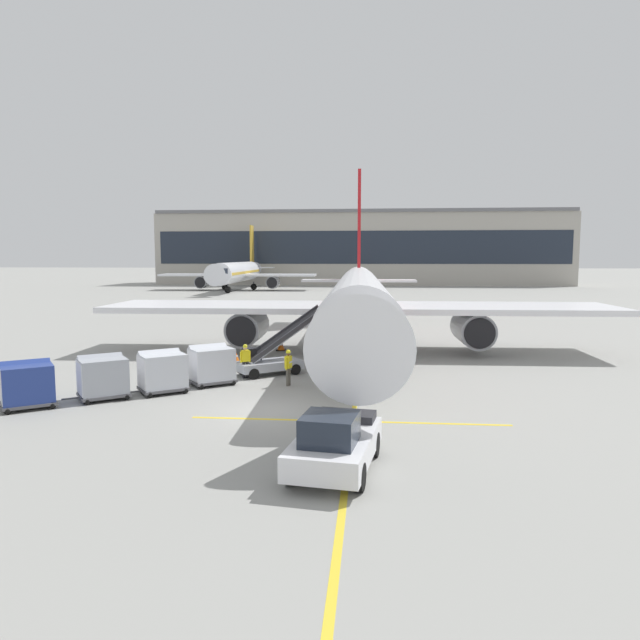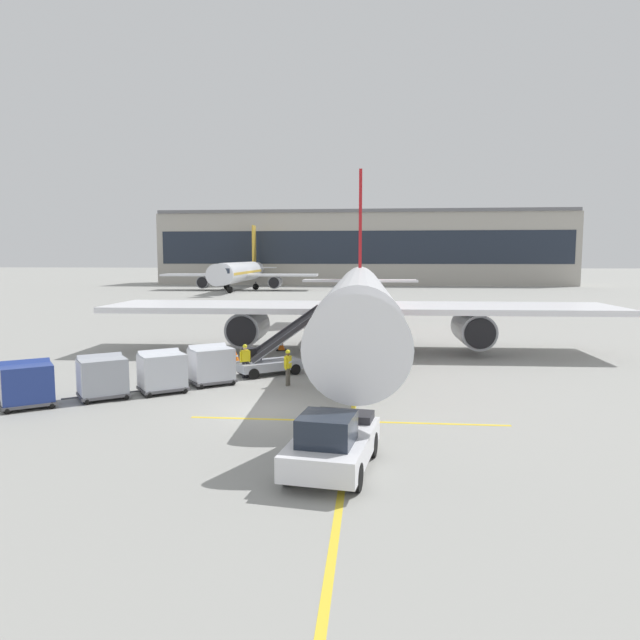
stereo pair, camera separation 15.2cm
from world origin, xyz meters
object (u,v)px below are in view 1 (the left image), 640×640
at_px(baggage_cart_second, 162,371).
at_px(ground_crew_by_loader, 288,365).
at_px(parked_airplane, 359,300).
at_px(baggage_cart_fourth, 27,384).
at_px(safety_cone_engine_keepout, 235,357).
at_px(baggage_cart_lead, 211,364).
at_px(safety_cone_wingtip, 281,345).
at_px(ground_crew_by_carts, 245,359).
at_px(distant_airplane, 238,272).
at_px(baggage_cart_third, 103,376).
at_px(pushback_tug, 335,443).
at_px(belt_loader, 272,356).

relative_size(baggage_cart_second, ground_crew_by_loader, 1.53).
distance_m(parked_airplane, baggage_cart_fourth, 20.46).
distance_m(baggage_cart_fourth, ground_crew_by_loader, 11.18).
bearing_deg(safety_cone_engine_keepout, baggage_cart_second, -102.22).
height_order(baggage_cart_lead, safety_cone_wingtip, baggage_cart_lead).
bearing_deg(ground_crew_by_carts, distant_airplane, 103.41).
relative_size(baggage_cart_lead, ground_crew_by_loader, 1.53).
bearing_deg(baggage_cart_lead, safety_cone_wingtip, 80.51).
distance_m(parked_airplane, baggage_cart_third, 17.66).
bearing_deg(baggage_cart_fourth, ground_crew_by_carts, 40.68).
relative_size(baggage_cart_third, safety_cone_engine_keepout, 3.46).
distance_m(parked_airplane, baggage_cart_second, 15.29).
relative_size(ground_crew_by_carts, safety_cone_wingtip, 2.54).
xyz_separation_m(baggage_cart_third, safety_cone_wingtip, (5.62, 13.63, -0.67)).
distance_m(ground_crew_by_loader, safety_cone_engine_keepout, 6.74).
bearing_deg(baggage_cart_fourth, safety_cone_wingtip, 62.42).
distance_m(baggage_cart_lead, distant_airplane, 80.33).
bearing_deg(parked_airplane, ground_crew_by_carts, -121.45).
height_order(baggage_cart_lead, pushback_tug, baggage_cart_lead).
bearing_deg(ground_crew_by_loader, baggage_cart_second, -160.88).
bearing_deg(baggage_cart_fourth, pushback_tug, -24.29).
distance_m(ground_crew_by_carts, safety_cone_engine_keepout, 4.26).
xyz_separation_m(baggage_cart_fourth, pushback_tug, (12.93, -5.84, -0.17)).
bearing_deg(belt_loader, safety_cone_wingtip, 95.65).
bearing_deg(parked_airplane, belt_loader, -118.95).
bearing_deg(safety_cone_wingtip, pushback_tug, -76.89).
distance_m(belt_loader, baggage_cart_fourth, 11.66).
bearing_deg(baggage_cart_third, safety_cone_wingtip, 67.57).
xyz_separation_m(pushback_tug, safety_cone_wingtip, (-4.93, 21.16, -0.49)).
bearing_deg(baggage_cart_third, pushback_tug, -35.53).
distance_m(baggage_cart_third, ground_crew_by_loader, 8.31).
distance_m(baggage_cart_lead, ground_crew_by_carts, 2.06).
xyz_separation_m(baggage_cart_lead, baggage_cart_fourth, (-6.27, -4.93, 0.00)).
distance_m(safety_cone_wingtip, distant_airplane, 70.68).
bearing_deg(belt_loader, baggage_cart_fourth, -138.71).
relative_size(parked_airplane, baggage_cart_fourth, 15.71).
xyz_separation_m(parked_airplane, baggage_cart_second, (-8.58, -12.44, -2.32)).
bearing_deg(belt_loader, distant_airplane, 104.45).
bearing_deg(ground_crew_by_loader, ground_crew_by_carts, 148.00).
bearing_deg(baggage_cart_second, safety_cone_engine_keepout, 77.78).
bearing_deg(safety_cone_engine_keepout, belt_loader, -46.32).
height_order(parked_airplane, belt_loader, parked_airplane).
height_order(baggage_cart_lead, baggage_cart_fourth, same).
relative_size(pushback_tug, ground_crew_by_carts, 2.67).
relative_size(baggage_cart_second, ground_crew_by_carts, 1.53).
xyz_separation_m(baggage_cart_second, distant_airplane, (-15.26, 80.30, 2.27)).
bearing_deg(baggage_cart_lead, baggage_cart_fourth, -141.80).
distance_m(baggage_cart_second, baggage_cart_third, 2.55).
xyz_separation_m(baggage_cart_lead, safety_cone_wingtip, (1.74, 10.39, -0.67)).
relative_size(baggage_cart_lead, baggage_cart_second, 1.00).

